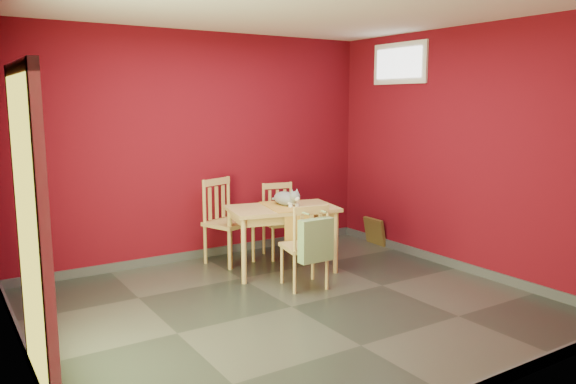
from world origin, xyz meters
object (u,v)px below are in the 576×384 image
dining_table (282,215)px  chair_far_left (226,220)px  chair_far_right (281,219)px  chair_near (306,245)px  picture_frame (375,231)px  cat (286,196)px  tote_bag (316,240)px

dining_table → chair_far_left: bearing=119.7°
chair_far_left → chair_far_right: chair_far_left is taller
chair_far_right → chair_near: bearing=-110.3°
picture_frame → chair_far_left: bearing=171.1°
dining_table → chair_far_right: bearing=59.2°
chair_far_left → cat: size_ratio=2.29×
chair_far_left → picture_frame: size_ratio=2.77×
chair_far_right → cat: cat is taller
chair_near → tote_bag: bearing=-97.1°
chair_far_right → dining_table: bearing=-120.8°
dining_table → chair_near: size_ratio=1.47×
chair_far_right → tote_bag: bearing=-108.4°
chair_far_left → cat: 0.82m
chair_near → cat: size_ratio=2.02×
dining_table → chair_far_left: (-0.37, 0.65, -0.13)m
dining_table → tote_bag: size_ratio=2.61×
chair_near → tote_bag: size_ratio=1.78×
chair_far_right → tote_bag: (-0.46, -1.38, 0.09)m
cat → picture_frame: bearing=-0.7°
chair_far_left → picture_frame: chair_far_left is taller
chair_near → cat: bearing=74.6°
picture_frame → chair_near: bearing=-151.7°
dining_table → cat: bearing=33.1°
chair_far_left → chair_far_right: (0.70, -0.10, -0.05)m
cat → chair_near: bearing=-116.1°
chair_far_left → chair_far_right: bearing=-8.1°
chair_far_right → picture_frame: (1.33, -0.22, -0.28)m
chair_far_left → tote_bag: size_ratio=2.02×
chair_near → picture_frame: 2.03m
cat → picture_frame: cat is taller
dining_table → picture_frame: size_ratio=3.59×
dining_table → cat: (0.08, 0.05, 0.20)m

